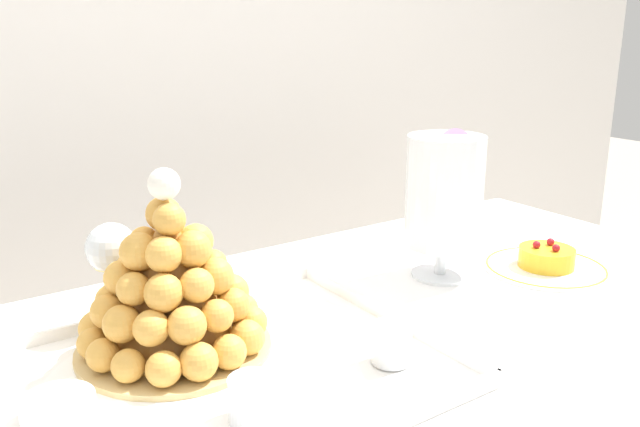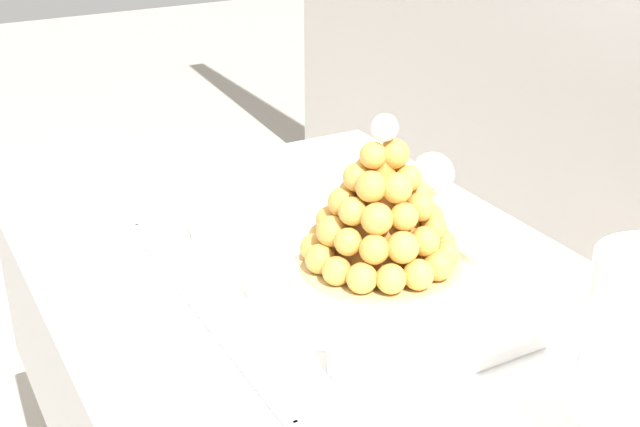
% 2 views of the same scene
% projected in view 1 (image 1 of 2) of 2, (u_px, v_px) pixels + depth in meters
% --- Properties ---
extents(buffet_table, '(1.59, 0.82, 0.76)m').
position_uv_depth(buffet_table, '(340.00, 404.00, 0.97)').
color(buffet_table, brown).
rests_on(buffet_table, ground_plane).
extents(serving_tray, '(0.60, 0.44, 0.02)m').
position_uv_depth(serving_tray, '(204.00, 380.00, 0.83)').
color(serving_tray, white).
rests_on(serving_tray, buffet_table).
extents(croquembouche, '(0.26, 0.26, 0.25)m').
position_uv_depth(croquembouche, '(172.00, 286.00, 0.88)').
color(croquembouche, tan).
rests_on(croquembouche, serving_tray).
extents(dessert_cup_mid_left, '(0.06, 0.06, 0.05)m').
position_uv_depth(dessert_cup_mid_left, '(253.00, 401.00, 0.74)').
color(dessert_cup_mid_left, silver).
rests_on(dessert_cup_mid_left, serving_tray).
extents(dessert_cup_centre, '(0.05, 0.05, 0.05)m').
position_uv_depth(dessert_cup_centre, '(391.00, 345.00, 0.86)').
color(dessert_cup_centre, silver).
rests_on(dessert_cup_centre, serving_tray).
extents(creme_brulee_ramekin, '(0.08, 0.08, 0.03)m').
position_uv_depth(creme_brulee_ramekin, '(58.00, 407.00, 0.74)').
color(creme_brulee_ramekin, white).
rests_on(creme_brulee_ramekin, serving_tray).
extents(macaron_goblet, '(0.13, 0.13, 0.27)m').
position_uv_depth(macaron_goblet, '(444.00, 193.00, 1.14)').
color(macaron_goblet, white).
rests_on(macaron_goblet, buffet_table).
extents(fruit_tart_plate, '(0.22, 0.22, 0.05)m').
position_uv_depth(fruit_tart_plate, '(546.00, 263.00, 1.21)').
color(fruit_tart_plate, white).
rests_on(fruit_tart_plate, buffet_table).
extents(wine_glass, '(0.07, 0.07, 0.16)m').
position_uv_depth(wine_glass, '(112.00, 252.00, 0.95)').
color(wine_glass, silver).
rests_on(wine_glass, buffet_table).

